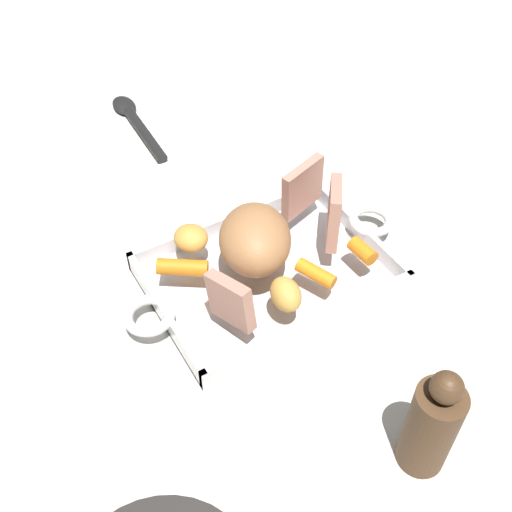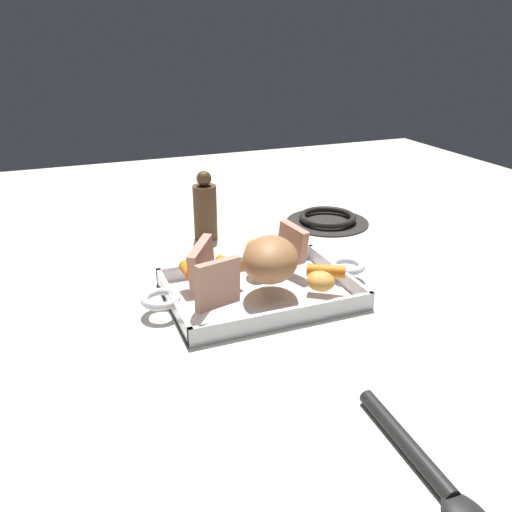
{
  "view_description": "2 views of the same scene",
  "coord_description": "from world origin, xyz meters",
  "views": [
    {
      "loc": [
        -0.32,
        -0.51,
        0.66
      ],
      "look_at": [
        -0.02,
        0.0,
        0.05
      ],
      "focal_mm": 43.14,
      "sensor_mm": 36.0,
      "label": 1
    },
    {
      "loc": [
        0.33,
        0.8,
        0.46
      ],
      "look_at": [
        0.0,
        -0.02,
        0.07
      ],
      "focal_mm": 36.99,
      "sensor_mm": 36.0,
      "label": 2
    }
  ],
  "objects": [
    {
      "name": "ground_plane",
      "position": [
        0.0,
        0.0,
        0.0
      ],
      "size": [
        2.37,
        2.37,
        0.0
      ],
      "primitive_type": "plane",
      "color": "silver"
    },
    {
      "name": "roasting_dish",
      "position": [
        0.0,
        0.0,
        0.01
      ],
      "size": [
        0.44,
        0.24,
        0.04
      ],
      "color": "silver",
      "rests_on": "ground_plane"
    },
    {
      "name": "pork_roast",
      "position": [
        -0.01,
        0.01,
        0.08
      ],
      "size": [
        0.15,
        0.16,
        0.08
      ],
      "primitive_type": "ellipsoid",
      "rotation": [
        0.0,
        0.0,
        4.23
      ],
      "color": "#A56E43",
      "rests_on": "roasting_dish"
    },
    {
      "name": "roast_slice_thick",
      "position": [
        0.11,
        -0.0,
        0.08
      ],
      "size": [
        0.07,
        0.09,
        0.09
      ],
      "primitive_type": "cube",
      "rotation": [
        -0.14,
        0.0,
        5.64
      ],
      "color": "tan",
      "rests_on": "roasting_dish"
    },
    {
      "name": "roast_slice_thin",
      "position": [
        0.1,
        0.07,
        0.08
      ],
      "size": [
        0.08,
        0.04,
        0.08
      ],
      "primitive_type": "cube",
      "rotation": [
        -0.03,
        0.0,
        1.87
      ],
      "color": "tan",
      "rests_on": "roasting_dish"
    },
    {
      "name": "roast_slice_outer",
      "position": [
        -0.09,
        -0.06,
        0.07
      ],
      "size": [
        0.04,
        0.08,
        0.08
      ],
      "primitive_type": "cube",
      "rotation": [
        0.14,
        0.0,
        3.45
      ],
      "color": "tan",
      "rests_on": "roasting_dish"
    },
    {
      "name": "baby_carrot_northwest",
      "position": [
        -0.11,
        0.04,
        0.05
      ],
      "size": [
        0.07,
        0.06,
        0.02
      ],
      "primitive_type": "cylinder",
      "rotation": [
        1.55,
        0.0,
        4.13
      ],
      "color": "orange",
      "rests_on": "roasting_dish"
    },
    {
      "name": "baby_carrot_center_right",
      "position": [
        0.12,
        -0.06,
        0.05
      ],
      "size": [
        0.03,
        0.04,
        0.02
      ],
      "primitive_type": "cylinder",
      "rotation": [
        1.58,
        0.0,
        3.19
      ],
      "color": "orange",
      "rests_on": "roasting_dish"
    },
    {
      "name": "baby_carrot_short",
      "position": [
        0.04,
        -0.06,
        0.05
      ],
      "size": [
        0.04,
        0.06,
        0.02
      ],
      "primitive_type": "cylinder",
      "rotation": [
        1.52,
        0.0,
        3.55
      ],
      "color": "orange",
      "rests_on": "roasting_dish"
    },
    {
      "name": "potato_golden_small",
      "position": [
        -0.08,
        0.08,
        0.05
      ],
      "size": [
        0.06,
        0.06,
        0.03
      ],
      "primitive_type": "ellipsoid",
      "rotation": [
        0.0,
        0.0,
        0.29
      ],
      "color": "gold",
      "rests_on": "roasting_dish"
    },
    {
      "name": "potato_near_roast",
      "position": [
        -0.02,
        -0.08,
        0.06
      ],
      "size": [
        0.05,
        0.06,
        0.04
      ],
      "primitive_type": "ellipsoid",
      "rotation": [
        0.0,
        0.0,
        1.43
      ],
      "color": "gold",
      "rests_on": "roasting_dish"
    },
    {
      "name": "stove_burner_rear",
      "position": [
        -0.31,
        -0.31,
        0.01
      ],
      "size": [
        0.21,
        0.21,
        0.02
      ],
      "color": "#282623",
      "rests_on": "ground_plane"
    },
    {
      "name": "serving_spoon",
      "position": [
        -0.01,
        0.46,
        0.01
      ],
      "size": [
        0.04,
        0.24,
        0.02
      ],
      "rotation": [
        0.0,
        0.0,
        1.53
      ],
      "color": "black",
      "rests_on": "ground_plane"
    },
    {
      "name": "pepper_mill",
      "position": [
        0.01,
        -0.32,
        0.07
      ],
      "size": [
        0.05,
        0.05,
        0.16
      ],
      "color": "#4C331E",
      "rests_on": "ground_plane"
    }
  ]
}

